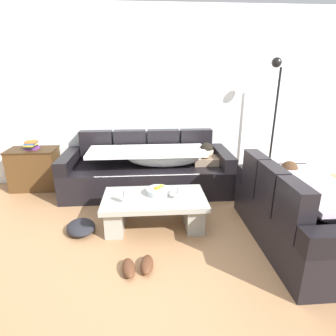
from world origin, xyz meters
TOP-DOWN VIEW (x-y plane):
  - ground_plane at (0.00, 0.00)m, footprint 14.00×14.00m
  - back_wall at (0.00, 2.15)m, footprint 9.00×0.10m
  - couch_along_wall at (-0.06, 1.63)m, footprint 2.49×0.92m
  - couch_near_window at (1.50, 0.10)m, footprint 0.92×1.71m
  - coffee_table at (-0.03, 0.56)m, footprint 1.20×0.68m
  - fruit_bowl at (0.02, 0.64)m, footprint 0.28×0.28m
  - wine_glass_near_left at (-0.35, 0.41)m, footprint 0.07×0.07m
  - wine_glass_near_right at (0.25, 0.45)m, footprint 0.07×0.07m
  - side_cabinet at (-1.87, 1.85)m, footprint 0.72×0.44m
  - book_stack_on_cabinet at (-1.86, 1.85)m, footprint 0.18×0.23m
  - floor_lamp at (1.80, 1.70)m, footprint 0.33×0.31m
  - pair_of_shoes at (-0.22, -0.24)m, footprint 0.32×0.32m
  - crumpled_garment at (-0.89, 0.48)m, footprint 0.44×0.49m

SIDE VIEW (x-z plane):
  - ground_plane at x=0.00m, z-range 0.00..0.00m
  - pair_of_shoes at x=-0.22m, z-range 0.00..0.09m
  - crumpled_garment at x=-0.89m, z-range 0.00..0.12m
  - coffee_table at x=-0.03m, z-range 0.05..0.43m
  - side_cabinet at x=-1.87m, z-range 0.00..0.64m
  - couch_along_wall at x=-0.06m, z-range -0.11..0.77m
  - couch_near_window at x=1.50m, z-range -0.11..0.77m
  - fruit_bowl at x=0.02m, z-range 0.37..0.47m
  - wine_glass_near_left at x=-0.35m, z-range 0.41..0.58m
  - wine_glass_near_right at x=0.25m, z-range 0.41..0.58m
  - book_stack_on_cabinet at x=-1.86m, z-range 0.64..0.77m
  - floor_lamp at x=1.80m, z-range 0.14..2.09m
  - back_wall at x=0.00m, z-range 0.00..2.70m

